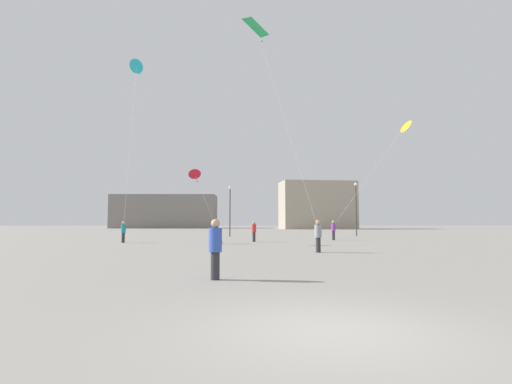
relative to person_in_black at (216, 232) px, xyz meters
name	(u,v)px	position (x,y,z in m)	size (l,w,h in m)	color
ground_plane	(331,331)	(3.00, -24.40, -0.93)	(300.00, 300.00, 0.00)	gray
person_in_black	(216,232)	(0.00, 0.00, 0.00)	(0.37, 0.37, 1.69)	#2D2D33
person_in_blue	(215,246)	(0.88, -18.78, 0.06)	(0.39, 0.39, 1.80)	#2D2D33
person_in_grey	(318,235)	(6.07, -8.75, 0.06)	(0.39, 0.39, 1.80)	#2D2D33
person_in_red	(254,231)	(3.05, 2.77, 0.02)	(0.37, 0.37, 1.72)	#2D2D33
person_in_teal	(123,231)	(-7.51, 1.97, 0.01)	(0.37, 0.37, 1.71)	#2D2D33
person_in_purple	(333,229)	(10.47, 5.48, 0.06)	(0.39, 0.39, 1.79)	#2D2D33
kite_crimson_diamond	(195,174)	(-1.57, -0.89, 4.33)	(2.14, 1.38, 4.37)	red
kite_cyan_diamond	(137,67)	(-7.47, 4.82, 14.70)	(1.57, 3.52, 15.02)	#1EB2C6
kite_emerald_delta	(258,30)	(2.63, -10.19, 11.01)	(4.25, 2.25, 11.28)	green
kite_amber_diamond	(405,126)	(17.03, 4.57, 9.49)	(7.17, 1.67, 9.77)	yellow
building_left_hall	(165,212)	(-16.00, 69.72, 3.17)	(25.68, 9.80, 8.19)	gray
building_centre_hall	(317,205)	(20.00, 58.39, 4.38)	(16.93, 9.32, 10.60)	#A39984
lamppost_east	(356,201)	(15.42, 14.58, 3.09)	(0.36, 0.36, 6.17)	#2D2D30
lamppost_west	(230,203)	(0.89, 14.10, 2.80)	(0.36, 0.36, 5.66)	#2D2D30
handbag_beside_flyer	(220,242)	(0.35, 0.10, -0.81)	(0.32, 0.14, 0.24)	brown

